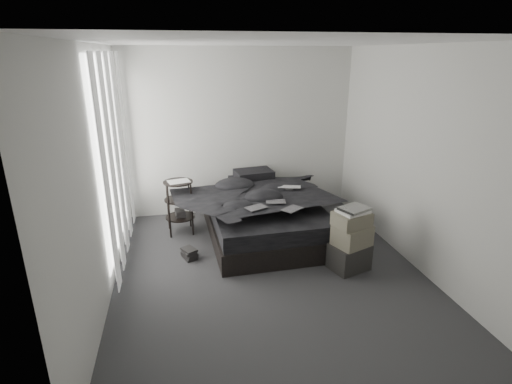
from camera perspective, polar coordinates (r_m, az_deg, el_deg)
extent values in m
cube|color=#333335|center=(4.91, 1.89, -11.36)|extent=(3.60, 4.20, 0.01)
cube|color=white|center=(4.23, 2.30, 20.59)|extent=(3.60, 4.20, 0.01)
cube|color=silver|center=(6.40, -2.34, 8.45)|extent=(3.60, 0.01, 2.60)
cube|color=silver|center=(2.54, 13.28, -9.53)|extent=(3.60, 0.01, 2.60)
cube|color=silver|center=(4.35, -21.64, 1.86)|extent=(0.01, 4.20, 2.60)
cube|color=silver|center=(5.11, 22.17, 4.24)|extent=(0.01, 4.20, 2.60)
cube|color=white|center=(5.20, -19.93, 5.32)|extent=(0.02, 2.00, 2.30)
cube|color=white|center=(5.21, -19.30, 4.62)|extent=(0.06, 2.12, 2.48)
cube|color=black|center=(5.76, 1.19, -4.93)|extent=(1.60, 2.08, 0.28)
cube|color=black|center=(5.67, 1.21, -2.65)|extent=(1.54, 2.02, 0.22)
imported|color=black|center=(5.54, 1.35, -0.66)|extent=(1.55, 1.78, 0.24)
cube|color=black|center=(6.32, -0.98, 1.42)|extent=(0.62, 0.43, 0.14)
cube|color=black|center=(6.28, -0.33, 2.57)|extent=(0.62, 0.47, 0.13)
imported|color=silver|center=(5.69, 4.78, 1.22)|extent=(0.37, 0.29, 0.03)
cube|color=black|center=(4.99, 0.03, -1.44)|extent=(0.30, 0.26, 0.01)
cube|color=black|center=(5.20, 2.84, -0.55)|extent=(0.28, 0.21, 0.01)
cube|color=black|center=(4.97, 5.20, -1.50)|extent=(0.31, 0.29, 0.01)
cylinder|color=black|center=(5.88, -10.85, -2.17)|extent=(0.45, 0.45, 0.77)
cube|color=white|center=(5.74, -10.97, 1.46)|extent=(0.34, 0.28, 0.02)
cube|color=black|center=(5.24, -9.50, -8.67)|extent=(0.21, 0.24, 0.14)
cube|color=black|center=(5.04, 13.16, -8.97)|extent=(0.52, 0.46, 0.32)
cube|color=#666150|center=(4.91, 13.57, -6.05)|extent=(0.50, 0.45, 0.25)
cube|color=#666150|center=(4.82, 13.52, -3.81)|extent=(0.46, 0.40, 0.17)
cube|color=silver|center=(4.79, 13.70, -2.66)|extent=(0.40, 0.36, 0.03)
cube|color=silver|center=(4.78, 13.89, -2.32)|extent=(0.40, 0.37, 0.03)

